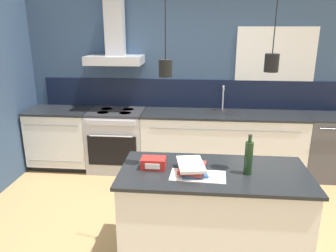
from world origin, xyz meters
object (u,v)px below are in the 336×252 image
at_px(oven_range, 117,140).
at_px(book_stack, 192,168).
at_px(red_supply_box, 153,163).
at_px(bottle_on_island, 249,157).
at_px(dishwasher, 325,146).

height_order(oven_range, book_stack, book_stack).
xyz_separation_m(oven_range, book_stack, (1.16, -2.01, 0.50)).
distance_m(oven_range, red_supply_box, 2.17).
xyz_separation_m(bottle_on_island, red_supply_box, (-0.81, 0.04, -0.10)).
height_order(oven_range, dishwasher, same).
bearing_deg(bottle_on_island, book_stack, -177.07).
xyz_separation_m(oven_range, red_supply_box, (0.82, -1.95, 0.50)).
height_order(bottle_on_island, book_stack, bottle_on_island).
distance_m(bottle_on_island, red_supply_box, 0.82).
relative_size(book_stack, red_supply_box, 1.72).
relative_size(dishwasher, bottle_on_island, 2.60).
bearing_deg(dishwasher, bottle_on_island, -125.12).
height_order(oven_range, red_supply_box, red_supply_box).
bearing_deg(red_supply_box, dishwasher, 41.43).
distance_m(bottle_on_island, book_stack, 0.48).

